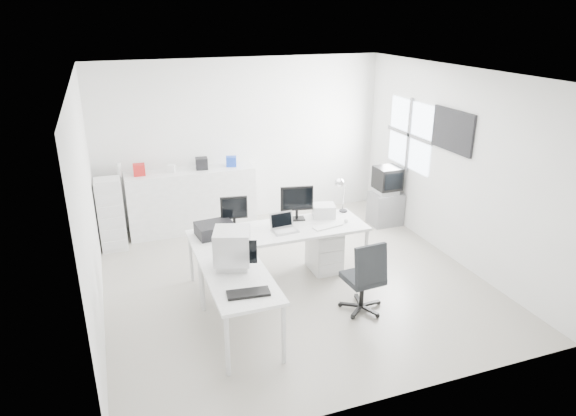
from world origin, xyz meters
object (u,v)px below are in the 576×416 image
object	(u,v)px
side_desk	(240,306)
filing_cabinet	(111,214)
lcd_monitor_small	(234,212)
main_desk	(279,254)
drawer_pedestal	(324,250)
office_chair	(363,275)
sideboard	(192,200)
crt_monitor	(232,250)
laser_printer	(324,211)
lcd_monitor_large	(297,204)
tv_cabinet	(385,208)
crt_tv	(387,181)
inkjet_printer	(215,229)
laptop	(285,224)

from	to	relation	value
side_desk	filing_cabinet	xyz separation A→B (m)	(-1.26, 2.96, 0.18)
side_desk	lcd_monitor_small	world-z (taller)	lcd_monitor_small
side_desk	lcd_monitor_small	distance (m)	1.51
main_desk	drawer_pedestal	size ratio (longest dim) A/B	4.00
office_chair	lcd_monitor_small	bearing A→B (deg)	128.86
lcd_monitor_small	sideboard	size ratio (longest dim) A/B	0.22
side_desk	crt_monitor	world-z (taller)	crt_monitor
laser_printer	drawer_pedestal	bearing A→B (deg)	-91.80
lcd_monitor_large	filing_cabinet	xyz separation A→B (m)	(-2.46, 1.61, -0.43)
side_desk	tv_cabinet	size ratio (longest dim) A/B	2.47
crt_tv	sideboard	xyz separation A→B (m)	(-3.20, 0.89, -0.27)
side_desk	laser_printer	size ratio (longest dim) A/B	4.48
drawer_pedestal	lcd_monitor_small	world-z (taller)	lcd_monitor_small
drawer_pedestal	office_chair	size ratio (longest dim) A/B	0.61
laser_printer	filing_cabinet	size ratio (longest dim) A/B	0.28
filing_cabinet	inkjet_printer	bearing A→B (deg)	-54.34
lcd_monitor_small	crt_tv	bearing A→B (deg)	27.48
lcd_monitor_small	sideboard	distance (m)	1.96
side_desk	lcd_monitor_small	bearing A→B (deg)	77.47
main_desk	office_chair	bearing A→B (deg)	-57.14
crt_tv	sideboard	size ratio (longest dim) A/B	0.24
inkjet_printer	lcd_monitor_small	size ratio (longest dim) A/B	1.04
lcd_monitor_small	laser_printer	world-z (taller)	lcd_monitor_small
laptop	filing_cabinet	size ratio (longest dim) A/B	0.30
crt_monitor	filing_cabinet	bearing A→B (deg)	133.37
laptop	filing_cabinet	xyz separation A→B (m)	(-2.16, 1.96, -0.30)
crt_monitor	drawer_pedestal	bearing A→B (deg)	48.51
inkjet_printer	lcd_monitor_large	bearing A→B (deg)	0.82
crt_monitor	filing_cabinet	world-z (taller)	crt_monitor
laser_printer	crt_monitor	world-z (taller)	crt_monitor
laser_printer	tv_cabinet	size ratio (longest dim) A/B	0.55
crt_tv	lcd_monitor_small	bearing A→B (deg)	-161.14
drawer_pedestal	lcd_monitor_small	bearing A→B (deg)	170.91
drawer_pedestal	sideboard	world-z (taller)	sideboard
inkjet_printer	filing_cabinet	world-z (taller)	filing_cabinet
lcd_monitor_large	crt_tv	world-z (taller)	lcd_monitor_large
sideboard	filing_cabinet	distance (m)	1.33
laptop	drawer_pedestal	bearing A→B (deg)	8.18
lcd_monitor_small	sideboard	bearing A→B (deg)	106.55
sideboard	crt_tv	bearing A→B (deg)	-15.48
drawer_pedestal	laser_printer	xyz separation A→B (m)	(0.05, 0.17, 0.54)
sideboard	laser_printer	bearing A→B (deg)	-50.83
tv_cabinet	crt_tv	xyz separation A→B (m)	(0.00, 0.00, 0.51)
inkjet_printer	tv_cabinet	size ratio (longest dim) A/B	0.83
main_desk	side_desk	size ratio (longest dim) A/B	1.71
inkjet_printer	laser_printer	bearing A→B (deg)	-2.01
office_chair	filing_cabinet	bearing A→B (deg)	129.44
lcd_monitor_small	side_desk	bearing A→B (deg)	-93.91
lcd_monitor_large	laser_printer	world-z (taller)	lcd_monitor_large
crt_monitor	office_chair	size ratio (longest dim) A/B	0.45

